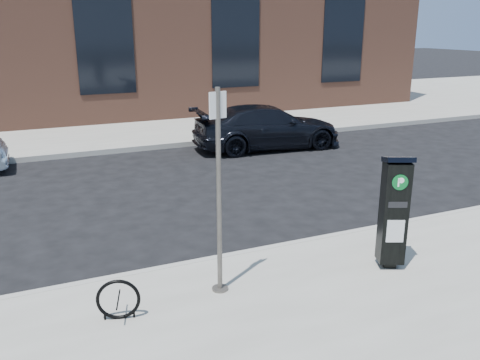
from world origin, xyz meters
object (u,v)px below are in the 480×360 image
parking_kiosk (394,211)px  car_dark (267,127)px  bike_rack (118,300)px  sign_pole (219,195)px

parking_kiosk → car_dark: parking_kiosk is taller
bike_rack → parking_kiosk: bearing=12.8°
sign_pole → bike_rack: (-1.40, -0.16, -1.11)m
bike_rack → car_dark: bearing=68.3°
bike_rack → car_dark: 10.00m
parking_kiosk → sign_pole: size_ratio=0.63×
parking_kiosk → sign_pole: (-2.59, 0.36, 0.48)m
bike_rack → sign_pole: bearing=22.2°
sign_pole → parking_kiosk: bearing=-20.3°
parking_kiosk → car_dark: bearing=99.8°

